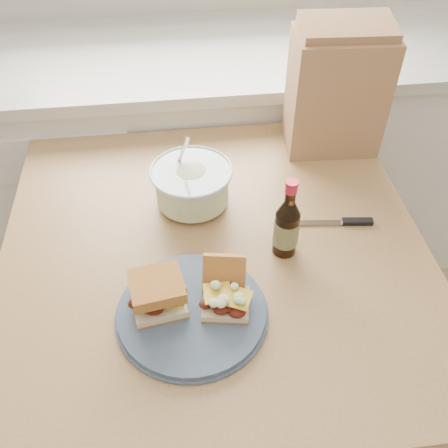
{
  "coord_description": "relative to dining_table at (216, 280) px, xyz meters",
  "views": [
    {
      "loc": [
        -0.09,
        0.1,
        1.7
      ],
      "look_at": [
        0.01,
        0.88,
        0.91
      ],
      "focal_mm": 40.0,
      "sensor_mm": 36.0,
      "label": 1
    }
  ],
  "objects": [
    {
      "name": "knife",
      "position": [
        0.33,
        0.04,
        0.13
      ],
      "size": [
        0.19,
        0.04,
        0.01
      ],
      "rotation": [
        0.0,
        0.0,
        -0.12
      ],
      "color": "silver",
      "rests_on": "dining_table"
    },
    {
      "name": "coleslaw_bowl",
      "position": [
        -0.04,
        0.16,
        0.17
      ],
      "size": [
        0.21,
        0.21,
        0.2
      ],
      "color": "silver",
      "rests_on": "dining_table"
    },
    {
      "name": "cabinet_run",
      "position": [
        0.01,
        0.81,
        -0.24
      ],
      "size": [
        2.5,
        0.64,
        0.94
      ],
      "color": "white",
      "rests_on": "ground"
    },
    {
      "name": "dining_table",
      "position": [
        0.0,
        0.0,
        0.0
      ],
      "size": [
        1.0,
        1.0,
        0.83
      ],
      "rotation": [
        0.0,
        0.0,
        -0.0
      ],
      "color": "tan",
      "rests_on": "ground"
    },
    {
      "name": "plate",
      "position": [
        -0.07,
        -0.18,
        0.13
      ],
      "size": [
        0.31,
        0.31,
        0.02
      ],
      "primitive_type": "cylinder",
      "color": "#41516A",
      "rests_on": "dining_table"
    },
    {
      "name": "sandwich_right",
      "position": [
        0.0,
        -0.17,
        0.17
      ],
      "size": [
        0.11,
        0.15,
        0.08
      ],
      "rotation": [
        0.0,
        0.0,
        -0.18
      ],
      "color": "beige",
      "rests_on": "plate"
    },
    {
      "name": "paper_bag",
      "position": [
        0.38,
        0.38,
        0.29
      ],
      "size": [
        0.26,
        0.18,
        0.33
      ],
      "primitive_type": "cube",
      "rotation": [
        0.0,
        0.0,
        -0.07
      ],
      "color": "#A57750",
      "rests_on": "dining_table"
    },
    {
      "name": "sandwich_left",
      "position": [
        -0.13,
        -0.17,
        0.18
      ],
      "size": [
        0.12,
        0.11,
        0.08
      ],
      "rotation": [
        0.0,
        0.0,
        0.15
      ],
      "color": "beige",
      "rests_on": "plate"
    },
    {
      "name": "beer_bottle",
      "position": [
        0.16,
        -0.03,
        0.2
      ],
      "size": [
        0.06,
        0.06,
        0.21
      ],
      "rotation": [
        0.0,
        0.0,
        -0.28
      ],
      "color": "black",
      "rests_on": "dining_table"
    }
  ]
}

